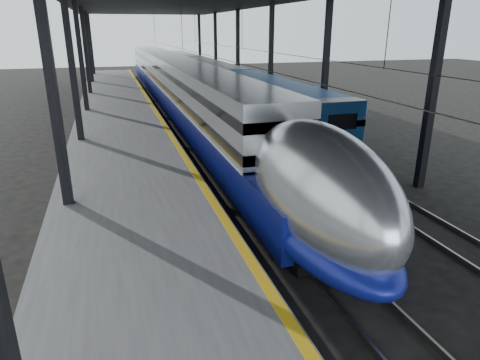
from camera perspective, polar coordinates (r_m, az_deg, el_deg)
name	(u,v)px	position (r m, az deg, el deg)	size (l,w,h in m)	color
ground	(263,272)	(13.41, 3.09, -12.15)	(160.00, 160.00, 0.00)	black
platform	(120,127)	(31.39, -15.70, 6.77)	(6.00, 80.00, 1.00)	#4C4C4F
yellow_strip	(160,118)	(31.46, -10.65, 8.13)	(0.30, 80.00, 0.01)	gold
rails	(230,126)	(32.60, -1.37, 7.19)	(6.52, 80.00, 0.16)	slate
tgv_train	(179,87)	(39.57, -8.19, 12.17)	(3.15, 65.20, 4.52)	silver
second_train	(214,80)	(47.51, -3.46, 13.22)	(2.67, 56.05, 3.67)	#164993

